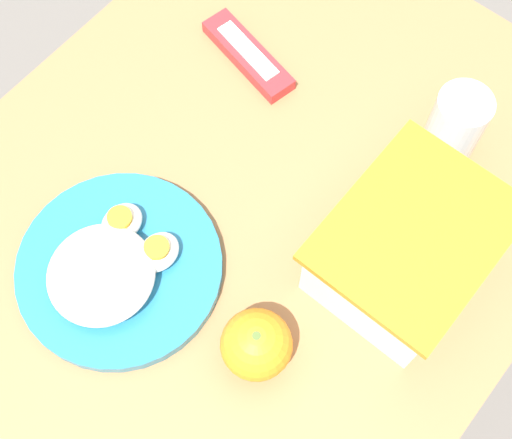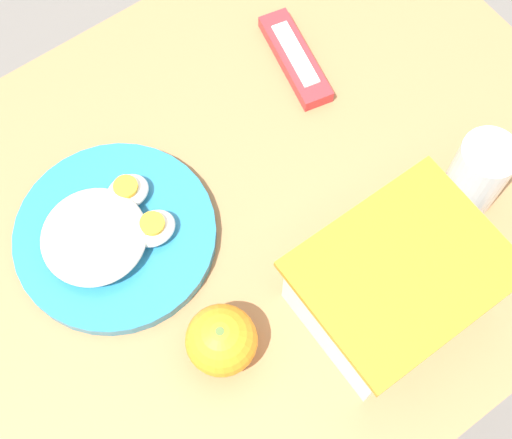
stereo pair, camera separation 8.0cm
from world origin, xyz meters
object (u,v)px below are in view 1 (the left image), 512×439
(candy_bar, at_px, (248,55))
(drinking_glass, at_px, (454,128))
(orange_fruit, at_px, (256,345))
(food_container, at_px, (407,251))
(rice_plate, at_px, (115,268))

(candy_bar, distance_m, drinking_glass, 0.28)
(orange_fruit, relative_size, drinking_glass, 0.71)
(orange_fruit, bearing_deg, food_container, 161.26)
(drinking_glass, bearing_deg, food_container, 15.71)
(food_container, distance_m, candy_bar, 0.33)
(rice_plate, relative_size, candy_bar, 1.54)
(orange_fruit, bearing_deg, rice_plate, -80.44)
(orange_fruit, height_order, candy_bar, orange_fruit)
(rice_plate, xyz_separation_m, candy_bar, (-0.32, -0.07, -0.01))
(rice_plate, distance_m, drinking_glass, 0.42)
(drinking_glass, bearing_deg, candy_bar, -79.77)
(candy_bar, relative_size, drinking_glass, 1.40)
(food_container, height_order, drinking_glass, drinking_glass)
(candy_bar, bearing_deg, food_container, 71.01)
(food_container, bearing_deg, rice_plate, -48.62)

